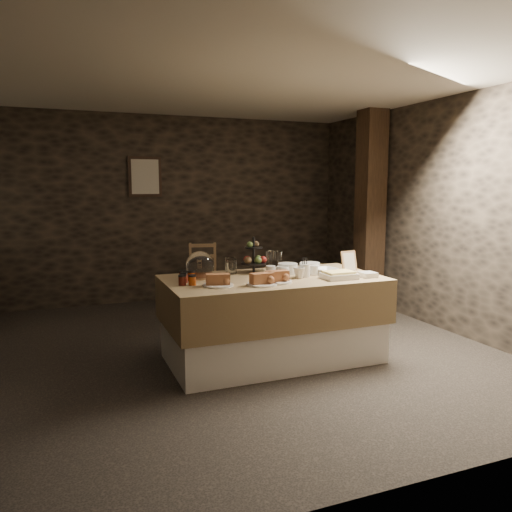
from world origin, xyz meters
name	(u,v)px	position (x,y,z in m)	size (l,w,h in m)	color
ground_plane	(207,353)	(0.00, 0.00, 0.00)	(5.50, 5.00, 0.01)	black
room_shell	(205,193)	(0.00, 0.00, 1.56)	(5.52, 5.02, 2.60)	black
buffet_table	(273,312)	(0.54, -0.38, 0.45)	(1.99, 1.06, 0.79)	white
chair	(202,278)	(0.51, 1.99, 0.37)	(0.47, 0.46, 0.66)	olive
timber_column	(370,211)	(2.55, 1.04, 1.30)	(0.30, 0.30, 2.60)	black
framed_picture	(145,177)	(-0.15, 2.47, 1.75)	(0.45, 0.04, 0.55)	#322118
plate_stack_a	(288,268)	(0.75, -0.25, 0.84)	(0.19, 0.19, 0.10)	silver
plate_stack_b	(310,267)	(1.01, -0.20, 0.83)	(0.20, 0.20, 0.09)	silver
cutlery_holder	(305,270)	(0.82, -0.47, 0.85)	(0.10, 0.10, 0.12)	silver
cup_a	(283,272)	(0.63, -0.39, 0.84)	(0.13, 0.13, 0.10)	silver
cup_b	(299,273)	(0.74, -0.51, 0.84)	(0.11, 0.11, 0.10)	silver
mug_c	(271,271)	(0.55, -0.30, 0.84)	(0.09, 0.09, 0.10)	silver
mug_d	(314,270)	(0.95, -0.41, 0.83)	(0.08, 0.08, 0.09)	silver
bowl	(326,271)	(1.09, -0.39, 0.82)	(0.22, 0.22, 0.05)	silver
cake_dome	(200,267)	(-0.10, -0.16, 0.89)	(0.26, 0.26, 0.26)	olive
fruit_stand	(254,259)	(0.47, -0.09, 0.92)	(0.25, 0.25, 0.35)	black
bread_platter_left	(218,281)	(-0.06, -0.58, 0.83)	(0.26, 0.26, 0.11)	silver
bread_platter_center	(262,281)	(0.30, -0.68, 0.83)	(0.26, 0.26, 0.11)	silver
bread_platter_right	(277,278)	(0.47, -0.62, 0.83)	(0.26, 0.26, 0.11)	silver
jam_jars	(187,279)	(-0.27, -0.34, 0.83)	(0.18, 0.32, 0.07)	maroon
tart_dish	(339,275)	(1.07, -0.67, 0.82)	(0.30, 0.22, 0.07)	silver
square_dish	(368,275)	(1.36, -0.69, 0.81)	(0.14, 0.14, 0.04)	silver
menu_frame	(349,262)	(1.38, -0.33, 0.88)	(0.17, 0.02, 0.22)	olive
storage_jar_a	(230,265)	(0.23, -0.05, 0.87)	(0.10, 0.10, 0.16)	white
storage_jar_b	(232,266)	(0.25, -0.06, 0.86)	(0.09, 0.09, 0.14)	white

